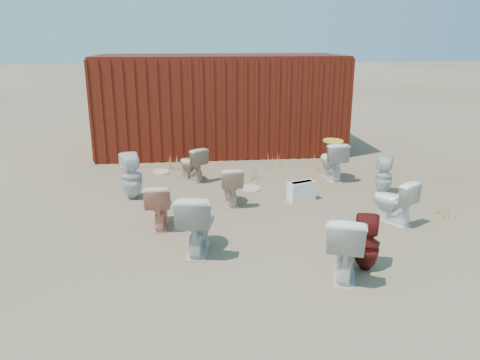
{
  "coord_description": "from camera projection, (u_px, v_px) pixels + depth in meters",
  "views": [
    {
      "loc": [
        -0.8,
        -6.73,
        2.79
      ],
      "look_at": [
        0.0,
        0.6,
        0.55
      ],
      "focal_mm": 35.0,
      "sensor_mm": 36.0,
      "label": 1
    }
  ],
  "objects": [
    {
      "name": "weed_clump_c",
      "position": [
        323.0,
        163.0,
        10.34
      ],
      "size": [
        0.36,
        0.36,
        0.3
      ],
      "primitive_type": "cone",
      "color": "#AF8E46",
      "rests_on": "ground"
    },
    {
      "name": "weed_clump_a",
      "position": [
        129.0,
        174.0,
        9.52
      ],
      "size": [
        0.36,
        0.36,
        0.28
      ],
      "primitive_type": "cone",
      "color": "#AF8E46",
      "rests_on": "ground"
    },
    {
      "name": "toilet_back_e",
      "position": [
        384.0,
        176.0,
        8.67
      ],
      "size": [
        0.4,
        0.4,
        0.68
      ],
      "primitive_type": "imported",
      "rotation": [
        0.0,
        0.0,
        2.78
      ],
      "color": "silver",
      "rests_on": "ground"
    },
    {
      "name": "weed_clump_e",
      "position": [
        272.0,
        161.0,
        10.49
      ],
      "size": [
        0.34,
        0.34,
        0.31
      ],
      "primitive_type": "cone",
      "color": "#AF8E46",
      "rests_on": "ground"
    },
    {
      "name": "toilet_front_e",
      "position": [
        393.0,
        201.0,
        7.3
      ],
      "size": [
        0.7,
        0.79,
        0.7
      ],
      "primitive_type": "imported",
      "rotation": [
        0.0,
        0.0,
        3.71
      ],
      "color": "white",
      "rests_on": "ground"
    },
    {
      "name": "toilet_back_beige_left",
      "position": [
        192.0,
        164.0,
        9.5
      ],
      "size": [
        0.7,
        0.78,
        0.69
      ],
      "primitive_type": "imported",
      "rotation": [
        0.0,
        0.0,
        3.74
      ],
      "color": "tan",
      "rests_on": "ground"
    },
    {
      "name": "loose_lid_near",
      "position": [
        251.0,
        188.0,
        9.02
      ],
      "size": [
        0.38,
        0.5,
        0.02
      ],
      "primitive_type": "ellipsoid",
      "rotation": [
        0.0,
        0.0,
        0.01
      ],
      "color": "#C4B78E",
      "rests_on": "ground"
    },
    {
      "name": "weed_clump_d",
      "position": [
        174.0,
        162.0,
        10.38
      ],
      "size": [
        0.3,
        0.3,
        0.29
      ],
      "primitive_type": "cone",
      "color": "#AF8E46",
      "rests_on": "ground"
    },
    {
      "name": "toilet_front_maroon",
      "position": [
        367.0,
        243.0,
        5.8
      ],
      "size": [
        0.39,
        0.4,
        0.69
      ],
      "primitive_type": "imported",
      "rotation": [
        0.0,
        0.0,
        2.83
      ],
      "color": "#5E1310",
      "rests_on": "ground"
    },
    {
      "name": "weed_clump_f",
      "position": [
        443.0,
        208.0,
        7.62
      ],
      "size": [
        0.28,
        0.28,
        0.26
      ],
      "primitive_type": "cone",
      "color": "#AF8E46",
      "rests_on": "ground"
    },
    {
      "name": "loose_tank",
      "position": [
        302.0,
        191.0,
        8.34
      ],
      "size": [
        0.54,
        0.37,
        0.35
      ],
      "primitive_type": "cube",
      "rotation": [
        0.0,
        0.0,
        0.36
      ],
      "color": "white",
      "rests_on": "ground"
    },
    {
      "name": "toilet_front_c",
      "position": [
        345.0,
        245.0,
        5.61
      ],
      "size": [
        0.7,
        0.91,
        0.82
      ],
      "primitive_type": "imported",
      "rotation": [
        0.0,
        0.0,
        2.79
      ],
      "color": "white",
      "rests_on": "ground"
    },
    {
      "name": "toilet_back_beige_right",
      "position": [
        230.0,
        185.0,
        8.11
      ],
      "size": [
        0.42,
        0.7,
        0.69
      ],
      "primitive_type": "imported",
      "rotation": [
        0.0,
        0.0,
        3.2
      ],
      "color": "beige",
      "rests_on": "ground"
    },
    {
      "name": "ground",
      "position": [
        244.0,
        225.0,
        7.29
      ],
      "size": [
        100.0,
        100.0,
        0.0
      ],
      "primitive_type": "plane",
      "color": "brown",
      "rests_on": "ground"
    },
    {
      "name": "weed_clump_b",
      "position": [
        250.0,
        174.0,
        9.58
      ],
      "size": [
        0.32,
        0.32,
        0.25
      ],
      "primitive_type": "cone",
      "color": "#AF8E46",
      "rests_on": "ground"
    },
    {
      "name": "yellow_lid",
      "position": [
        333.0,
        141.0,
        9.43
      ],
      "size": [
        0.4,
        0.5,
        0.02
      ],
      "primitive_type": "ellipsoid",
      "color": "gold",
      "rests_on": "toilet_back_yellowlid"
    },
    {
      "name": "loose_lid_far",
      "position": [
        161.0,
        172.0,
        10.15
      ],
      "size": [
        0.49,
        0.56,
        0.02
      ],
      "primitive_type": "ellipsoid",
      "rotation": [
        0.0,
        0.0,
        0.32
      ],
      "color": "#C9B791",
      "rests_on": "ground"
    },
    {
      "name": "toilet_back_yellowlid",
      "position": [
        332.0,
        160.0,
        9.55
      ],
      "size": [
        0.5,
        0.81,
        0.79
      ],
      "primitive_type": "imported",
      "rotation": [
        0.0,
        0.0,
        3.22
      ],
      "color": "white",
      "rests_on": "ground"
    },
    {
      "name": "toilet_front_a",
      "position": [
        197.0,
        222.0,
        6.28
      ],
      "size": [
        0.61,
        0.9,
        0.85
      ],
      "primitive_type": "imported",
      "rotation": [
        0.0,
        0.0,
        2.97
      ],
      "color": "silver",
      "rests_on": "ground"
    },
    {
      "name": "toilet_back_a",
      "position": [
        132.0,
        176.0,
        8.38
      ],
      "size": [
        0.48,
        0.49,
        0.83
      ],
      "primitive_type": "imported",
      "rotation": [
        0.0,
        0.0,
        3.48
      ],
      "color": "silver",
      "rests_on": "ground"
    },
    {
      "name": "shipping_container",
      "position": [
        220.0,
        103.0,
        11.89
      ],
      "size": [
        6.0,
        2.4,
        2.4
      ],
      "primitive_type": "cube",
      "color": "#50100D",
      "rests_on": "ground"
    },
    {
      "name": "toilet_front_pink",
      "position": [
        159.0,
        205.0,
        7.13
      ],
      "size": [
        0.42,
        0.71,
        0.71
      ],
      "primitive_type": "imported",
      "rotation": [
        0.0,
        0.0,
        3.1
      ],
      "color": "#F5A78E",
      "rests_on": "ground"
    }
  ]
}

